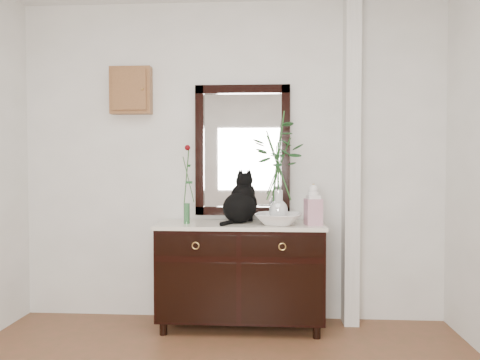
# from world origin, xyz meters

# --- Properties ---
(wall_back) EXTENTS (3.60, 0.04, 2.70)m
(wall_back) POSITION_xyz_m (0.00, 1.98, 1.35)
(wall_back) COLOR white
(wall_back) RESTS_ON ground
(pilaster) EXTENTS (0.12, 0.20, 2.70)m
(pilaster) POSITION_xyz_m (1.00, 1.90, 1.35)
(pilaster) COLOR white
(pilaster) RESTS_ON ground
(sideboard) EXTENTS (1.33, 0.52, 0.82)m
(sideboard) POSITION_xyz_m (0.10, 1.73, 0.47)
(sideboard) COLOR black
(sideboard) RESTS_ON ground
(wall_mirror) EXTENTS (0.80, 0.06, 1.10)m
(wall_mirror) POSITION_xyz_m (0.10, 1.97, 1.44)
(wall_mirror) COLOR black
(wall_mirror) RESTS_ON wall_back
(key_cabinet) EXTENTS (0.35, 0.10, 0.40)m
(key_cabinet) POSITION_xyz_m (-0.85, 1.94, 1.95)
(key_cabinet) COLOR brown
(key_cabinet) RESTS_ON wall_back
(cat) EXTENTS (0.40, 0.44, 0.41)m
(cat) POSITION_xyz_m (0.09, 1.76, 1.05)
(cat) COLOR black
(cat) RESTS_ON sideboard
(lotus_bowl) EXTENTS (0.43, 0.43, 0.09)m
(lotus_bowl) POSITION_xyz_m (0.40, 1.66, 0.89)
(lotus_bowl) COLOR white
(lotus_bowl) RESTS_ON sideboard
(vase_branches) EXTENTS (0.50, 0.50, 0.88)m
(vase_branches) POSITION_xyz_m (0.40, 1.66, 1.31)
(vase_branches) COLOR silver
(vase_branches) RESTS_ON lotus_bowl
(bud_vase_rose) EXTENTS (0.10, 0.10, 0.64)m
(bud_vase_rose) POSITION_xyz_m (-0.33, 1.67, 1.17)
(bud_vase_rose) COLOR #31663A
(bud_vase_rose) RESTS_ON sideboard
(ginger_jar) EXTENTS (0.14, 0.14, 0.33)m
(ginger_jar) POSITION_xyz_m (0.67, 1.66, 1.01)
(ginger_jar) COLOR white
(ginger_jar) RESTS_ON sideboard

